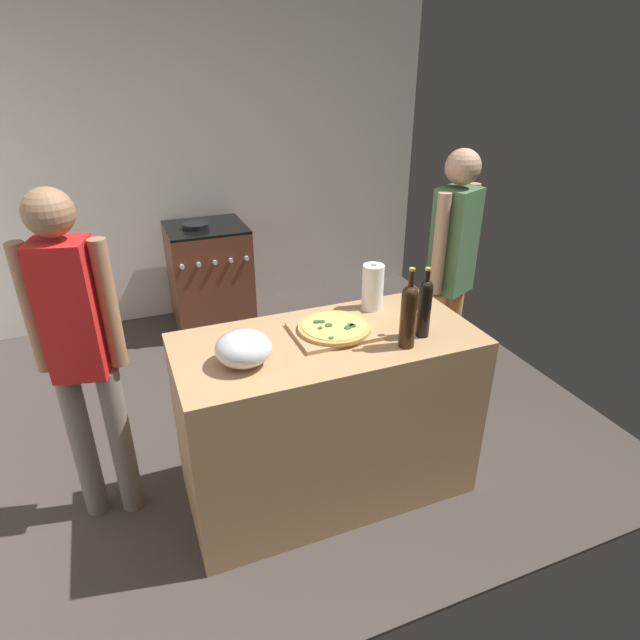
{
  "coord_description": "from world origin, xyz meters",
  "views": [
    {
      "loc": [
        -0.66,
        -1.47,
        2.12
      ],
      "look_at": [
        0.2,
        0.67,
        0.97
      ],
      "focal_mm": 29.62,
      "sensor_mm": 36.0,
      "label": 1
    }
  ],
  "objects_px": {
    "paper_towel_roll": "(373,287)",
    "person_in_red": "(451,268)",
    "wine_bottle_amber": "(409,313)",
    "wine_bottle_clear": "(425,306)",
    "stove": "(210,276)",
    "person_in_stripes": "(79,346)",
    "pizza": "(334,327)",
    "mixing_bowl": "(243,348)"
  },
  "relations": [
    {
      "from": "wine_bottle_amber",
      "to": "stove",
      "type": "distance_m",
      "value": 2.55
    },
    {
      "from": "wine_bottle_clear",
      "to": "stove",
      "type": "distance_m",
      "value": 2.51
    },
    {
      "from": "person_in_stripes",
      "to": "wine_bottle_clear",
      "type": "bearing_deg",
      "value": -14.97
    },
    {
      "from": "mixing_bowl",
      "to": "wine_bottle_clear",
      "type": "xyz_separation_m",
      "value": [
        0.86,
        -0.06,
        0.08
      ]
    },
    {
      "from": "person_in_stripes",
      "to": "paper_towel_roll",
      "type": "bearing_deg",
      "value": -1.69
    },
    {
      "from": "wine_bottle_amber",
      "to": "stove",
      "type": "bearing_deg",
      "value": 101.19
    },
    {
      "from": "stove",
      "to": "paper_towel_roll",
      "type": "bearing_deg",
      "value": -75.46
    },
    {
      "from": "stove",
      "to": "pizza",
      "type": "bearing_deg",
      "value": -84.24
    },
    {
      "from": "pizza",
      "to": "mixing_bowl",
      "type": "xyz_separation_m",
      "value": [
        -0.48,
        -0.12,
        0.05
      ]
    },
    {
      "from": "wine_bottle_amber",
      "to": "person_in_stripes",
      "type": "xyz_separation_m",
      "value": [
        -1.4,
        0.47,
        -0.12
      ]
    },
    {
      "from": "person_in_stripes",
      "to": "person_in_red",
      "type": "bearing_deg",
      "value": 5.18
    },
    {
      "from": "person_in_stripes",
      "to": "pizza",
      "type": "bearing_deg",
      "value": -11.28
    },
    {
      "from": "wine_bottle_clear",
      "to": "person_in_stripes",
      "type": "distance_m",
      "value": 1.58
    },
    {
      "from": "wine_bottle_amber",
      "to": "stove",
      "type": "xyz_separation_m",
      "value": [
        -0.48,
        2.42,
        -0.64
      ]
    },
    {
      "from": "mixing_bowl",
      "to": "wine_bottle_clear",
      "type": "height_order",
      "value": "wine_bottle_clear"
    },
    {
      "from": "wine_bottle_amber",
      "to": "mixing_bowl",
      "type": "bearing_deg",
      "value": 170.66
    },
    {
      "from": "person_in_red",
      "to": "stove",
      "type": "bearing_deg",
      "value": 123.63
    },
    {
      "from": "mixing_bowl",
      "to": "wine_bottle_clear",
      "type": "relative_size",
      "value": 0.71
    },
    {
      "from": "pizza",
      "to": "mixing_bowl",
      "type": "height_order",
      "value": "mixing_bowl"
    },
    {
      "from": "pizza",
      "to": "wine_bottle_amber",
      "type": "distance_m",
      "value": 0.38
    },
    {
      "from": "pizza",
      "to": "wine_bottle_amber",
      "type": "bearing_deg",
      "value": -43.02
    },
    {
      "from": "wine_bottle_amber",
      "to": "wine_bottle_clear",
      "type": "distance_m",
      "value": 0.14
    },
    {
      "from": "pizza",
      "to": "wine_bottle_amber",
      "type": "relative_size",
      "value": 0.92
    },
    {
      "from": "wine_bottle_amber",
      "to": "person_in_stripes",
      "type": "relative_size",
      "value": 0.23
    },
    {
      "from": "mixing_bowl",
      "to": "stove",
      "type": "xyz_separation_m",
      "value": [
        0.26,
        2.3,
        -0.55
      ]
    },
    {
      "from": "person_in_red",
      "to": "person_in_stripes",
      "type": "bearing_deg",
      "value": -174.82
    },
    {
      "from": "paper_towel_roll",
      "to": "wine_bottle_amber",
      "type": "xyz_separation_m",
      "value": [
        -0.04,
        -0.43,
        0.04
      ]
    },
    {
      "from": "paper_towel_roll",
      "to": "person_in_red",
      "type": "relative_size",
      "value": 0.15
    },
    {
      "from": "paper_towel_roll",
      "to": "stove",
      "type": "relative_size",
      "value": 0.27
    },
    {
      "from": "mixing_bowl",
      "to": "stove",
      "type": "distance_m",
      "value": 2.38
    },
    {
      "from": "wine_bottle_clear",
      "to": "stove",
      "type": "xyz_separation_m",
      "value": [
        -0.6,
        2.35,
        -0.63
      ]
    },
    {
      "from": "pizza",
      "to": "person_in_stripes",
      "type": "distance_m",
      "value": 1.16
    },
    {
      "from": "pizza",
      "to": "person_in_red",
      "type": "relative_size",
      "value": 0.21
    },
    {
      "from": "stove",
      "to": "person_in_stripes",
      "type": "distance_m",
      "value": 2.22
    },
    {
      "from": "paper_towel_roll",
      "to": "person_in_red",
      "type": "distance_m",
      "value": 0.7
    },
    {
      "from": "paper_towel_roll",
      "to": "stove",
      "type": "height_order",
      "value": "paper_towel_roll"
    },
    {
      "from": "wine_bottle_amber",
      "to": "wine_bottle_clear",
      "type": "xyz_separation_m",
      "value": [
        0.12,
        0.06,
        -0.01
      ]
    },
    {
      "from": "wine_bottle_amber",
      "to": "paper_towel_roll",
      "type": "bearing_deg",
      "value": 84.87
    },
    {
      "from": "pizza",
      "to": "paper_towel_roll",
      "type": "distance_m",
      "value": 0.36
    },
    {
      "from": "pizza",
      "to": "person_in_red",
      "type": "bearing_deg",
      "value": 23.7
    },
    {
      "from": "person_in_red",
      "to": "wine_bottle_clear",
      "type": "bearing_deg",
      "value": -133.63
    },
    {
      "from": "stove",
      "to": "person_in_red",
      "type": "distance_m",
      "value": 2.18
    }
  ]
}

